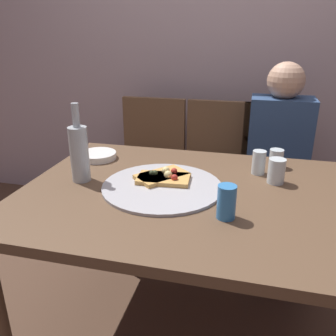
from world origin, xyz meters
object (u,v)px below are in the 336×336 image
tumbler_near (276,158)px  tumbler_far (259,162)px  pizza_slice_last (163,175)px  guest_in_sweater (278,157)px  wine_bottle (79,152)px  soda_can (226,202)px  plate_stack (98,156)px  chair_middle (216,163)px  dining_table (187,207)px  pizza_tray (162,186)px  pizza_slice_extra (164,178)px  chair_left (150,157)px  chair_right (275,168)px  wine_glass (276,171)px

tumbler_near → tumbler_far: tumbler_far is taller
pizza_slice_last → guest_in_sweater: 0.86m
wine_bottle → tumbler_far: (0.75, 0.26, -0.07)m
tumbler_near → guest_in_sweater: guest_in_sweater is taller
pizza_slice_last → soda_can: soda_can is taller
plate_stack → chair_middle: chair_middle is taller
dining_table → wine_bottle: size_ratio=4.01×
pizza_tray → wine_bottle: size_ratio=1.48×
pizza_slice_extra → dining_table: bearing=-25.1°
chair_left → guest_in_sweater: bearing=169.7°
dining_table → pizza_slice_extra: 0.16m
tumbler_near → chair_right: bearing=85.9°
tumbler_near → plate_stack: tumbler_near is taller
chair_right → guest_in_sweater: guest_in_sweater is taller
pizza_tray → soda_can: soda_can is taller
pizza_tray → chair_left: (-0.33, 0.90, -0.21)m
dining_table → wine_bottle: (-0.47, -0.00, 0.20)m
pizza_slice_extra → chair_right: chair_right is taller
pizza_slice_last → wine_glass: size_ratio=2.34×
pizza_slice_last → soda_can: 0.40m
plate_stack → tumbler_far: bearing=-0.7°
chair_right → pizza_slice_extra: bearing=59.4°
tumbler_far → pizza_slice_last: bearing=-155.9°
wine_bottle → wine_glass: size_ratio=3.14×
wine_bottle → soda_can: size_ratio=2.77×
tumbler_far → chair_left: chair_left is taller
pizza_slice_extra → plate_stack: size_ratio=1.24×
dining_table → wine_glass: size_ratio=12.61×
wine_glass → guest_in_sweater: size_ratio=0.09×
pizza_slice_extra → wine_bottle: size_ratio=0.68×
tumbler_far → wine_glass: bearing=-50.0°
pizza_tray → pizza_slice_extra: pizza_slice_extra is taller
wine_bottle → soda_can: (0.64, -0.18, -0.07)m
dining_table → tumbler_near: (0.36, 0.37, 0.12)m
soda_can → chair_left: (-0.61, 1.09, -0.27)m
pizza_slice_last → tumbler_far: (0.40, 0.18, 0.03)m
pizza_tray → guest_in_sweater: guest_in_sweater is taller
pizza_slice_last → plate_stack: 0.43m
plate_stack → chair_left: size_ratio=0.21×
pizza_tray → tumbler_far: size_ratio=4.60×
chair_right → soda_can: bearing=78.3°
chair_right → tumbler_near: bearing=85.9°
chair_left → chair_middle: bearing=-180.0°
dining_table → plate_stack: size_ratio=7.32×
wine_bottle → wine_glass: wine_bottle is taller
dining_table → pizza_slice_last: size_ratio=5.39×
tumbler_far → soda_can: (-0.11, -0.44, 0.01)m
chair_left → pizza_slice_extra: bearing=110.8°
pizza_tray → pizza_slice_last: (-0.02, 0.08, 0.02)m
dining_table → pizza_slice_last: pizza_slice_last is taller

